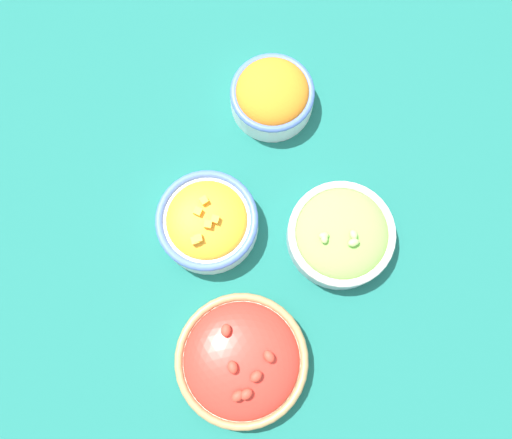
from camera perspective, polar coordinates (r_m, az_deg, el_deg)
ground_plane at (r=0.91m, az=0.00°, el=-0.39°), size 3.00×3.00×0.00m
bowl_lettuce at (r=0.88m, az=8.50°, el=-1.49°), size 0.16×0.16×0.07m
bowl_squash at (r=0.88m, az=-4.89°, el=-0.21°), size 0.16×0.16×0.08m
bowl_carrots at (r=0.94m, az=1.63°, el=12.33°), size 0.14×0.14×0.08m
bowl_cherry_tomatoes at (r=0.86m, az=-1.45°, el=-13.89°), size 0.20×0.20×0.07m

